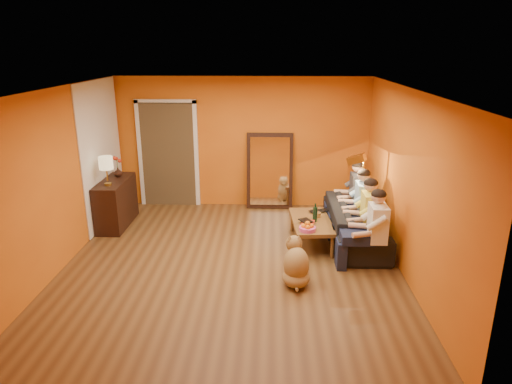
{
  "coord_description": "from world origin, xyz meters",
  "views": [
    {
      "loc": [
        0.59,
        -6.19,
        3.16
      ],
      "look_at": [
        0.35,
        0.5,
        1.0
      ],
      "focal_mm": 32.0,
      "sensor_mm": 36.0,
      "label": 1
    }
  ],
  "objects_px": {
    "vase": "(118,172)",
    "person_far_right": "(357,194)",
    "sofa": "(355,223)",
    "coffee_table": "(311,232)",
    "table_lamp": "(107,171)",
    "wine_bottle": "(315,212)",
    "dog": "(296,261)",
    "laptop": "(320,212)",
    "sideboard": "(116,203)",
    "mirror_frame": "(270,171)",
    "person_mid_left": "(370,216)",
    "person_far_left": "(377,230)",
    "person_mid_right": "(363,204)",
    "floor_lamp": "(361,197)",
    "tumbler": "(318,215)"
  },
  "relations": [
    {
      "from": "mirror_frame",
      "to": "person_far_right",
      "type": "bearing_deg",
      "value": -31.94
    },
    {
      "from": "sideboard",
      "to": "coffee_table",
      "type": "distance_m",
      "value": 3.57
    },
    {
      "from": "mirror_frame",
      "to": "person_mid_left",
      "type": "relative_size",
      "value": 1.25
    },
    {
      "from": "sideboard",
      "to": "table_lamp",
      "type": "relative_size",
      "value": 2.31
    },
    {
      "from": "table_lamp",
      "to": "wine_bottle",
      "type": "height_order",
      "value": "table_lamp"
    },
    {
      "from": "sideboard",
      "to": "person_far_left",
      "type": "height_order",
      "value": "person_far_left"
    },
    {
      "from": "table_lamp",
      "to": "coffee_table",
      "type": "height_order",
      "value": "table_lamp"
    },
    {
      "from": "person_far_right",
      "to": "tumbler",
      "type": "xyz_separation_m",
      "value": [
        -0.76,
        -0.7,
        -0.15
      ]
    },
    {
      "from": "tumbler",
      "to": "dog",
      "type": "bearing_deg",
      "value": -106.3
    },
    {
      "from": "table_lamp",
      "to": "person_far_left",
      "type": "distance_m",
      "value": 4.57
    },
    {
      "from": "sideboard",
      "to": "table_lamp",
      "type": "bearing_deg",
      "value": -90.0
    },
    {
      "from": "mirror_frame",
      "to": "person_mid_right",
      "type": "xyz_separation_m",
      "value": [
        1.58,
        -1.53,
        -0.15
      ]
    },
    {
      "from": "person_mid_right",
      "to": "vase",
      "type": "relative_size",
      "value": 7.21
    },
    {
      "from": "mirror_frame",
      "to": "table_lamp",
      "type": "distance_m",
      "value": 3.13
    },
    {
      "from": "mirror_frame",
      "to": "sofa",
      "type": "relative_size",
      "value": 0.71
    },
    {
      "from": "mirror_frame",
      "to": "sofa",
      "type": "xyz_separation_m",
      "value": [
        1.45,
        -1.63,
        -0.45
      ]
    },
    {
      "from": "sofa",
      "to": "person_mid_left",
      "type": "xyz_separation_m",
      "value": [
        0.13,
        -0.45,
        0.3
      ]
    },
    {
      "from": "sofa",
      "to": "laptop",
      "type": "relative_size",
      "value": 6.16
    },
    {
      "from": "coffee_table",
      "to": "person_mid_left",
      "type": "distance_m",
      "value": 1.0
    },
    {
      "from": "sofa",
      "to": "wine_bottle",
      "type": "height_order",
      "value": "wine_bottle"
    },
    {
      "from": "coffee_table",
      "to": "vase",
      "type": "height_order",
      "value": "vase"
    },
    {
      "from": "mirror_frame",
      "to": "laptop",
      "type": "height_order",
      "value": "mirror_frame"
    },
    {
      "from": "mirror_frame",
      "to": "wine_bottle",
      "type": "bearing_deg",
      "value": -67.96
    },
    {
      "from": "person_far_left",
      "to": "person_mid_right",
      "type": "distance_m",
      "value": 1.1
    },
    {
      "from": "table_lamp",
      "to": "vase",
      "type": "distance_m",
      "value": 0.58
    },
    {
      "from": "person_far_left",
      "to": "person_mid_right",
      "type": "bearing_deg",
      "value": 90.0
    },
    {
      "from": "coffee_table",
      "to": "wine_bottle",
      "type": "relative_size",
      "value": 3.94
    },
    {
      "from": "tumbler",
      "to": "vase",
      "type": "relative_size",
      "value": 0.57
    },
    {
      "from": "table_lamp",
      "to": "sofa",
      "type": "relative_size",
      "value": 0.24
    },
    {
      "from": "sideboard",
      "to": "coffee_table",
      "type": "height_order",
      "value": "sideboard"
    },
    {
      "from": "coffee_table",
      "to": "vase",
      "type": "xyz_separation_m",
      "value": [
        -3.49,
        0.98,
        0.72
      ]
    },
    {
      "from": "sofa",
      "to": "wine_bottle",
      "type": "distance_m",
      "value": 0.78
    },
    {
      "from": "vase",
      "to": "floor_lamp",
      "type": "bearing_deg",
      "value": -8.61
    },
    {
      "from": "sofa",
      "to": "vase",
      "type": "relative_size",
      "value": 12.66
    },
    {
      "from": "dog",
      "to": "laptop",
      "type": "distance_m",
      "value": 1.78
    },
    {
      "from": "person_mid_right",
      "to": "wine_bottle",
      "type": "height_order",
      "value": "person_mid_right"
    },
    {
      "from": "sofa",
      "to": "person_far_right",
      "type": "relative_size",
      "value": 1.76
    },
    {
      "from": "person_mid_right",
      "to": "sofa",
      "type": "bearing_deg",
      "value": -142.43
    },
    {
      "from": "person_far_left",
      "to": "laptop",
      "type": "distance_m",
      "value": 1.38
    },
    {
      "from": "coffee_table",
      "to": "vase",
      "type": "distance_m",
      "value": 3.7
    },
    {
      "from": "floor_lamp",
      "to": "vase",
      "type": "height_order",
      "value": "floor_lamp"
    },
    {
      "from": "person_mid_left",
      "to": "tumbler",
      "type": "relative_size",
      "value": 12.68
    },
    {
      "from": "sofa",
      "to": "coffee_table",
      "type": "distance_m",
      "value": 0.77
    },
    {
      "from": "person_far_left",
      "to": "sofa",
      "type": "bearing_deg",
      "value": 97.41
    },
    {
      "from": "tumbler",
      "to": "vase",
      "type": "distance_m",
      "value": 3.74
    },
    {
      "from": "wine_bottle",
      "to": "laptop",
      "type": "relative_size",
      "value": 0.89
    },
    {
      "from": "sofa",
      "to": "laptop",
      "type": "distance_m",
      "value": 0.61
    },
    {
      "from": "person_mid_right",
      "to": "floor_lamp",
      "type": "bearing_deg",
      "value": 122.26
    },
    {
      "from": "mirror_frame",
      "to": "dog",
      "type": "distance_m",
      "value": 3.21
    },
    {
      "from": "vase",
      "to": "person_far_right",
      "type": "bearing_deg",
      "value": -2.03
    }
  ]
}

